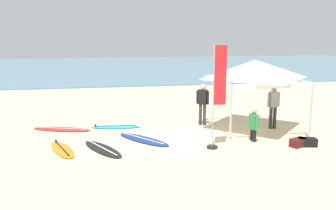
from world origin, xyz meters
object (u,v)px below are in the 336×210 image
at_px(surfboard_red, 62,129).
at_px(person_black, 203,102).
at_px(surfboard_navy, 143,139).
at_px(surfboard_orange, 62,149).
at_px(surfboard_black, 102,149).
at_px(gear_bag_by_pole, 307,142).
at_px(surfboard_cyan, 116,127).
at_px(person_grey, 273,104).
at_px(gear_bag_near_tent, 299,142).
at_px(banner_flag, 217,101).
at_px(person_green, 254,123).
at_px(canopy_tent, 255,69).

distance_m(surfboard_red, person_black, 5.73).
height_order(surfboard_navy, surfboard_orange, same).
xyz_separation_m(surfboard_black, gear_bag_by_pole, (6.73, -0.92, 0.10)).
bearing_deg(surfboard_cyan, surfboard_black, -101.27).
xyz_separation_m(surfboard_black, person_grey, (6.71, 1.49, 0.95)).
height_order(gear_bag_near_tent, gear_bag_by_pole, same).
bearing_deg(surfboard_orange, banner_flag, -8.27).
bearing_deg(person_grey, surfboard_red, 170.64).
height_order(surfboard_black, person_green, person_green).
xyz_separation_m(person_green, banner_flag, (-1.54, -0.49, 0.92)).
height_order(surfboard_navy, surfboard_red, same).
distance_m(surfboard_orange, person_black, 5.97).
height_order(canopy_tent, surfboard_cyan, canopy_tent).
height_order(person_black, gear_bag_near_tent, person_black).
height_order(surfboard_orange, person_black, person_black).
xyz_separation_m(surfboard_black, gear_bag_near_tent, (6.43, -0.90, 0.10)).
distance_m(surfboard_navy, person_black, 3.34).
relative_size(surfboard_red, banner_flag, 0.71).
distance_m(surfboard_black, person_grey, 6.94).
relative_size(surfboard_orange, surfboard_black, 0.92).
bearing_deg(surfboard_navy, gear_bag_near_tent, -18.99).
bearing_deg(person_black, gear_bag_near_tent, -56.34).
bearing_deg(surfboard_orange, surfboard_cyan, 54.90).
bearing_deg(banner_flag, surfboard_orange, 171.73).
relative_size(canopy_tent, surfboard_black, 1.38).
height_order(surfboard_cyan, person_grey, person_grey).
height_order(person_grey, gear_bag_near_tent, person_grey).
bearing_deg(surfboard_black, surfboard_cyan, 78.73).
xyz_separation_m(surfboard_red, person_green, (6.73, -2.87, 0.62)).
xyz_separation_m(surfboard_red, gear_bag_by_pole, (8.26, -3.76, 0.10)).
relative_size(surfboard_cyan, person_grey, 1.18).
distance_m(surfboard_navy, surfboard_cyan, 2.18).
xyz_separation_m(person_grey, person_black, (-2.59, 1.08, 0.00)).
relative_size(person_black, gear_bag_by_pole, 2.85).
xyz_separation_m(surfboard_orange, surfboard_red, (-0.25, 2.65, -0.00)).
distance_m(surfboard_navy, surfboard_black, 1.65).
xyz_separation_m(surfboard_red, person_black, (5.65, -0.28, 0.95)).
bearing_deg(gear_bag_near_tent, person_green, 144.43).
height_order(surfboard_cyan, person_black, person_black).
relative_size(surfboard_red, surfboard_black, 1.07).
relative_size(person_grey, person_black, 1.00).
distance_m(surfboard_orange, person_green, 6.52).
height_order(surfboard_orange, banner_flag, banner_flag).
relative_size(gear_bag_near_tent, gear_bag_by_pole, 1.00).
height_order(surfboard_black, banner_flag, banner_flag).
distance_m(surfboard_black, person_black, 4.95).
xyz_separation_m(surfboard_orange, gear_bag_near_tent, (7.71, -1.10, 0.10)).
distance_m(person_black, person_green, 2.83).
bearing_deg(gear_bag_near_tent, surfboard_black, 172.05).
distance_m(surfboard_black, gear_bag_by_pole, 6.79).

